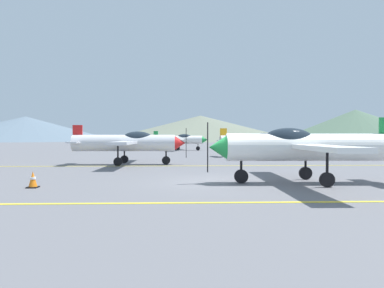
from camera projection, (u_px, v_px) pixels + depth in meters
ground_plane at (212, 182)px, 13.07m from camera, size 400.00×400.00×0.00m
apron_line_near at (226, 203)px, 8.95m from camera, size 80.00×0.16×0.01m
apron_line_far at (201, 166)px, 20.22m from camera, size 80.00×0.16×0.01m
airplane_near at (303, 146)px, 12.69m from camera, size 7.37×8.51×2.56m
airplane_mid at (129, 142)px, 21.15m from camera, size 7.37×8.50×2.56m
airplane_far at (259, 141)px, 29.80m from camera, size 7.45×8.55×2.56m
airplane_back at (180, 139)px, 43.34m from camera, size 7.47×8.54×2.56m
car_sedan at (275, 143)px, 46.67m from camera, size 4.66×3.37×1.62m
traffic_cone_front at (33, 180)px, 11.58m from camera, size 0.36×0.36×0.59m
hill_left at (26, 129)px, 135.52m from camera, size 73.98×73.98×10.15m
hill_centerleft at (200, 128)px, 144.87m from camera, size 86.41×86.41×11.10m
hill_centerright at (355, 125)px, 129.53m from camera, size 61.84×61.84×12.52m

